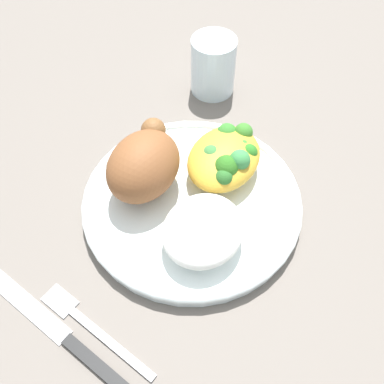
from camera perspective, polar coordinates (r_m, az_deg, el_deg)
The scene contains 8 objects.
ground_plane at distance 0.53m, azimuth 0.00°, elevation -1.94°, with size 2.00×2.00×0.00m, color #6A625A.
plate at distance 0.52m, azimuth 0.00°, elevation -1.28°, with size 0.25×0.25×0.02m.
roasted_chicken at distance 0.50m, azimuth -6.08°, elevation 3.48°, with size 0.10×0.07×0.07m.
rice_pile at distance 0.47m, azimuth 1.40°, elevation -4.82°, with size 0.09×0.08×0.04m, color white.
mac_cheese_with_broccoli at distance 0.52m, azimuth 4.25°, elevation 4.42°, with size 0.10×0.08×0.05m.
fork at distance 0.47m, azimuth -12.59°, elevation -16.21°, with size 0.04×0.14×0.01m.
knife at distance 0.47m, azimuth -15.53°, elevation -17.38°, with size 0.04×0.19×0.01m.
water_glass at distance 0.65m, azimuth 2.68°, elevation 15.61°, with size 0.06×0.06×0.08m, color silver.
Camera 1 is at (-0.26, -0.15, 0.44)m, focal length 42.33 mm.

